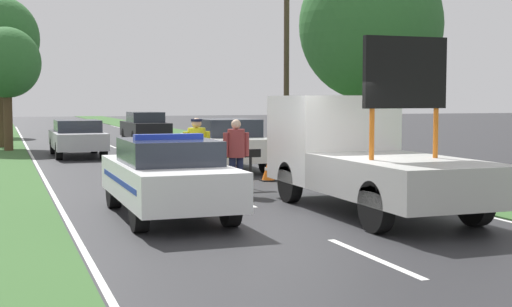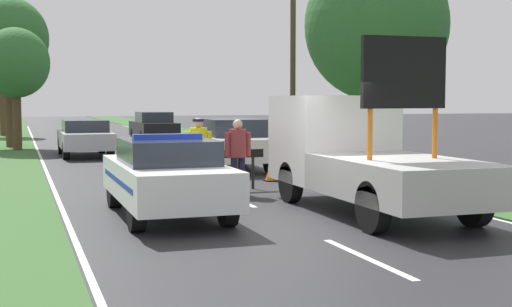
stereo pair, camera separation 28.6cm
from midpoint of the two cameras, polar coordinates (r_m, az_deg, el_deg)
name	(u,v)px [view 1 (the left image)]	position (r m, az deg, el deg)	size (l,w,h in m)	color
ground_plane	(288,222)	(12.89, 1.97, -5.47)	(160.00, 160.00, 0.00)	#28282B
lane_markings	(136,156)	(27.74, -9.90, -0.23)	(7.59, 64.57, 0.01)	silver
grass_verge_right	(236,146)	(33.48, -1.86, 0.64)	(3.39, 120.00, 0.03)	#38602D
police_car	(167,176)	(13.46, -7.71, -1.80)	(1.83, 4.61, 1.56)	white
work_truck	(358,153)	(14.44, 7.63, 0.04)	(2.19, 5.92, 3.30)	white
road_barrier	(210,157)	(17.16, -4.18, -0.32)	(2.58, 0.08, 0.98)	black
police_officer	(197,149)	(16.40, -5.26, 0.34)	(0.64, 0.40, 1.77)	#191E38
pedestrian_civilian	(236,151)	(16.40, -2.10, 0.23)	(0.62, 0.40, 1.74)	#191E38
traffic_cone_near_police	(222,188)	(15.32, -3.29, -2.77)	(0.44, 0.44, 0.60)	black
traffic_cone_centre_front	(268,171)	(19.19, 0.56, -1.37)	(0.41, 0.41, 0.57)	black
traffic_cone_near_truck	(234,172)	(18.39, -2.22, -1.49)	(0.48, 0.48, 0.66)	black
queued_car_van_white	(226,143)	(22.28, -2.77, 0.82)	(1.87, 4.51, 1.59)	silver
queued_car_sedan_silver	(77,137)	(28.25, -14.38, 1.27)	(1.84, 4.60, 1.40)	#B2B2B7
queued_car_sedan_black	(145,127)	(34.85, -9.10, 2.07)	(1.70, 4.53, 1.58)	black
roadside_tree_near_right	(371,26)	(23.36, 8.80, 10.06)	(4.58, 4.58, 6.95)	#4C3823
roadside_tree_mid_left	(7,63)	(31.84, -19.57, 6.82)	(2.82, 2.82, 5.21)	#4C3823
utility_pole	(286,63)	(26.35, 2.14, 7.23)	(1.20, 0.20, 6.79)	#473828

